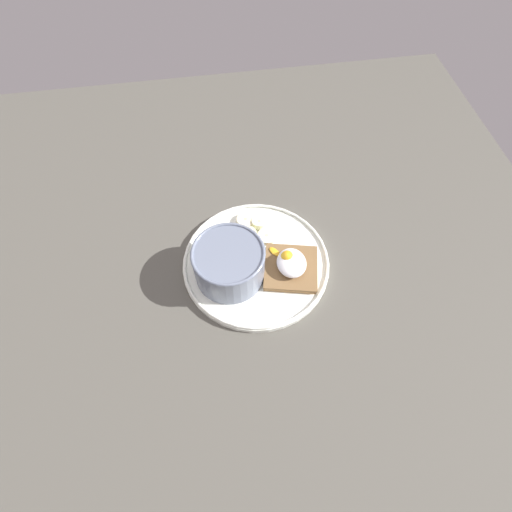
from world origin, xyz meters
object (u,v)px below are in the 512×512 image
(toast_slice, at_px, (291,268))
(banana_slice_left, at_px, (259,223))
(banana_slice_front, at_px, (248,235))
(banana_slice_right, at_px, (246,220))
(poached_egg, at_px, (291,262))
(oatmeal_bowl, at_px, (229,263))
(banana_slice_back, at_px, (267,236))

(toast_slice, bearing_deg, banana_slice_left, 19.95)
(banana_slice_front, xyz_separation_m, banana_slice_right, (0.04, 0.00, -0.00))
(banana_slice_left, distance_m, banana_slice_right, 0.03)
(poached_egg, height_order, banana_slice_left, poached_egg)
(poached_egg, bearing_deg, banana_slice_right, 28.29)
(banana_slice_right, bearing_deg, banana_slice_left, -113.17)
(oatmeal_bowl, relative_size, poached_egg, 1.60)
(poached_egg, relative_size, banana_slice_front, 2.24)
(banana_slice_left, xyz_separation_m, banana_slice_right, (0.01, 0.03, -0.00))
(banana_slice_back, height_order, banana_slice_right, same)
(toast_slice, height_order, banana_slice_back, toast_slice)
(toast_slice, relative_size, poached_egg, 1.44)
(oatmeal_bowl, distance_m, banana_slice_front, 0.09)
(banana_slice_left, bearing_deg, toast_slice, -160.05)
(banana_slice_left, relative_size, banana_slice_back, 0.85)
(poached_egg, height_order, banana_slice_front, poached_egg)
(oatmeal_bowl, bearing_deg, banana_slice_front, -30.75)
(poached_egg, bearing_deg, toast_slice, -145.87)
(banana_slice_back, bearing_deg, toast_slice, -158.01)
(banana_slice_front, bearing_deg, poached_egg, -142.56)
(banana_slice_front, height_order, banana_slice_left, banana_slice_front)
(poached_egg, bearing_deg, banana_slice_left, 19.72)
(banana_slice_left, height_order, banana_slice_right, banana_slice_left)
(banana_slice_left, bearing_deg, banana_slice_back, -164.91)
(poached_egg, xyz_separation_m, banana_slice_back, (0.08, 0.03, -0.02))
(oatmeal_bowl, relative_size, toast_slice, 1.11)
(toast_slice, distance_m, banana_slice_back, 0.08)
(oatmeal_bowl, bearing_deg, banana_slice_back, -49.60)
(toast_slice, bearing_deg, banana_slice_back, 21.99)
(oatmeal_bowl, distance_m, banana_slice_back, 0.11)
(toast_slice, distance_m, banana_slice_left, 0.12)
(banana_slice_left, bearing_deg, banana_slice_front, 135.51)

